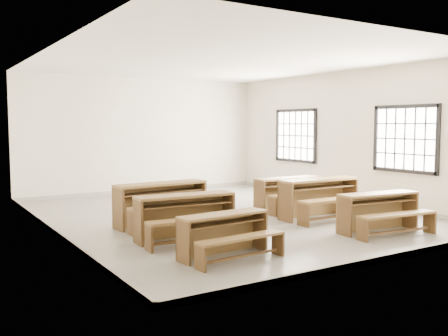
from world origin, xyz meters
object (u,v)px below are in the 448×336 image
desk_set_1 (186,214)px  desk_set_3 (380,209)px  desk_set_2 (163,201)px  desk_set_5 (290,191)px  desk_set_0 (225,232)px  desk_set_4 (321,195)px

desk_set_1 → desk_set_3: (3.18, -1.30, -0.03)m
desk_set_2 → desk_set_3: 3.98m
desk_set_1 → desk_set_2: 1.31m
desk_set_5 → desk_set_0: bearing=-140.4°
desk_set_3 → desk_set_4: 1.57m
desk_set_3 → desk_set_5: size_ratio=1.00×
desk_set_2 → desk_set_5: size_ratio=1.14×
desk_set_0 → desk_set_4: bearing=20.9°
desk_set_5 → desk_set_4: bearing=-92.8°
desk_set_0 → desk_set_5: bearing=34.0°
desk_set_0 → desk_set_5: 4.24m
desk_set_0 → desk_set_5: desk_set_5 is taller
desk_set_2 → desk_set_5: desk_set_2 is taller
desk_set_4 → desk_set_1: bearing=-174.4°
desk_set_4 → desk_set_0: bearing=-154.3°
desk_set_3 → desk_set_4: bearing=94.8°
desk_set_3 → desk_set_4: desk_set_4 is taller
desk_set_0 → desk_set_4: 3.60m
desk_set_0 → desk_set_4: desk_set_4 is taller
desk_set_3 → desk_set_5: 2.67m
desk_set_3 → desk_set_1: bearing=164.5°
desk_set_2 → desk_set_4: bearing=-23.0°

